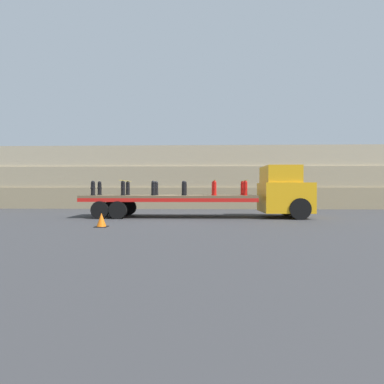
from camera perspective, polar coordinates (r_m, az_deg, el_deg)
ground_plane at (r=16.94m, az=-4.29°, el=-4.78°), size 120.00×120.00×0.00m
rock_cliff at (r=25.13m, az=-2.29°, el=2.76°), size 60.00×3.30×5.05m
truck_cab at (r=17.41m, az=17.35°, el=0.01°), size 2.57×2.75×2.84m
flatbed_trailer at (r=16.97m, az=-6.79°, el=-1.43°), size 9.53×2.54×1.23m
fire_hydrant_black_near_0 at (r=17.29m, az=-18.34°, el=0.69°), size 0.28×0.54×0.81m
fire_hydrant_black_far_0 at (r=18.30m, az=-17.19°, el=0.69°), size 0.28×0.54×0.81m
fire_hydrant_black_near_1 at (r=16.79m, az=-13.00°, el=0.71°), size 0.28×0.54×0.81m
fire_hydrant_black_far_1 at (r=17.83m, az=-12.12°, el=0.70°), size 0.28×0.54×0.81m
fire_hydrant_black_near_2 at (r=16.44m, az=-7.38°, el=0.72°), size 0.28×0.54×0.81m
fire_hydrant_black_far_2 at (r=17.50m, az=-6.82°, el=0.72°), size 0.28×0.54×0.81m
fire_hydrant_black_near_3 at (r=16.26m, az=-1.58°, el=0.72°), size 0.28×0.54×0.81m
fire_hydrant_black_far_3 at (r=17.33m, az=-1.37°, el=0.72°), size 0.28×0.54×0.81m
fire_hydrant_red_near_4 at (r=16.25m, az=4.29°, el=0.72°), size 0.28×0.54×0.81m
fire_hydrant_red_far_4 at (r=17.32m, az=4.14°, el=0.72°), size 0.28×0.54×0.81m
fire_hydrant_red_near_5 at (r=16.41m, az=10.11°, el=0.71°), size 0.28×0.54×0.81m
fire_hydrant_red_far_5 at (r=17.46m, az=9.60°, el=0.71°), size 0.28×0.54×0.81m
cargo_strap_rear at (r=17.31m, az=-12.55°, el=2.10°), size 0.05×2.63×0.01m
cargo_strap_middle at (r=16.79m, az=4.21°, el=2.16°), size 0.05×2.63×0.01m
cargo_strap_front at (r=16.94m, az=9.85°, el=2.13°), size 0.05×2.63×0.01m
traffic_cone at (r=13.10m, az=-16.87°, el=-5.15°), size 0.51×0.51×0.59m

